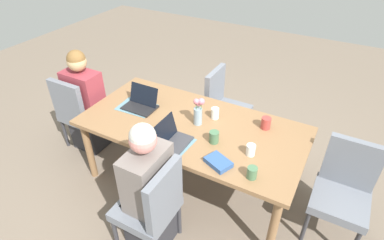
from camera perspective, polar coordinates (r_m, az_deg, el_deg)
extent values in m
plane|color=#756656|center=(3.36, 0.00, -10.92)|extent=(10.00, 10.00, 0.00)
cube|color=olive|center=(2.89, 0.00, -1.14)|extent=(2.07, 1.02, 0.04)
cylinder|color=olive|center=(3.35, -18.28, -5.29)|extent=(0.07, 0.07, 0.69)
cylinder|color=olive|center=(2.63, 14.64, -18.53)|extent=(0.07, 0.07, 0.69)
cylinder|color=olive|center=(3.84, -9.45, 1.88)|extent=(0.07, 0.07, 0.69)
cylinder|color=olive|center=(3.23, 19.02, -7.13)|extent=(0.07, 0.07, 0.69)
cube|color=slate|center=(3.80, -18.95, 1.10)|extent=(0.44, 0.44, 0.08)
cube|color=slate|center=(3.56, -21.85, 3.12)|extent=(0.42, 0.06, 0.45)
cylinder|color=#333338|center=(4.14, -18.41, 0.51)|extent=(0.04, 0.04, 0.37)
cylinder|color=#333338|center=(3.91, -14.46, -1.00)|extent=(0.04, 0.04, 0.37)
cylinder|color=#333338|center=(3.95, -22.17, -2.24)|extent=(0.04, 0.04, 0.37)
cylinder|color=#333338|center=(3.71, -18.26, -4.02)|extent=(0.04, 0.04, 0.37)
cube|color=#2D2D33|center=(3.86, -17.82, -1.41)|extent=(0.34, 0.36, 0.45)
cube|color=#93333D|center=(3.61, -19.14, 4.66)|extent=(0.40, 0.24, 0.50)
sphere|color=tan|center=(3.45, -20.32, 9.95)|extent=(0.20, 0.20, 0.20)
sphere|color=brown|center=(3.44, -20.42, 10.40)|extent=(0.19, 0.19, 0.19)
cube|color=slate|center=(2.61, -8.42, -15.73)|extent=(0.44, 0.44, 0.08)
cube|color=slate|center=(2.33, -5.09, -13.46)|extent=(0.06, 0.42, 0.45)
cylinder|color=#333338|center=(2.79, -13.78, -19.58)|extent=(0.04, 0.04, 0.37)
cylinder|color=#333338|center=(2.95, -8.91, -14.57)|extent=(0.04, 0.04, 0.37)
cylinder|color=#333338|center=(2.81, -2.34, -17.58)|extent=(0.04, 0.04, 0.37)
cube|color=#2D2D33|center=(2.78, -7.33, -17.33)|extent=(0.36, 0.34, 0.45)
cube|color=slate|center=(2.42, -8.17, -10.43)|extent=(0.24, 0.40, 0.50)
sphere|color=#D9887F|center=(2.18, -8.97, -3.58)|extent=(0.20, 0.20, 0.20)
sphere|color=beige|center=(2.16, -9.04, -2.95)|extent=(0.19, 0.19, 0.19)
cube|color=slate|center=(2.89, 25.38, -13.23)|extent=(0.44, 0.44, 0.08)
cube|color=slate|center=(2.86, 27.18, -7.01)|extent=(0.42, 0.06, 0.45)
cylinder|color=#333338|center=(2.92, 19.97, -17.75)|extent=(0.04, 0.04, 0.37)
cylinder|color=#333338|center=(3.21, 28.17, -14.51)|extent=(0.04, 0.04, 0.37)
cylinder|color=#333338|center=(3.18, 21.42, -12.70)|extent=(0.04, 0.04, 0.37)
cube|color=slate|center=(3.65, 6.73, 1.47)|extent=(0.44, 0.44, 0.08)
cube|color=slate|center=(3.57, 4.20, 5.83)|extent=(0.06, 0.42, 0.45)
cylinder|color=#333338|center=(3.87, 10.19, -0.70)|extent=(0.04, 0.04, 0.37)
cylinder|color=#333338|center=(3.58, 8.08, -3.82)|extent=(0.04, 0.04, 0.37)
cylinder|color=#333338|center=(3.98, 5.08, 0.83)|extent=(0.04, 0.04, 0.37)
cylinder|color=#333338|center=(3.70, 2.63, -2.08)|extent=(0.04, 0.04, 0.37)
cylinder|color=#8EA8B7|center=(2.84, 1.08, 0.71)|extent=(0.08, 0.08, 0.17)
sphere|color=#DB7584|center=(2.74, 1.71, 3.39)|extent=(0.06, 0.06, 0.06)
cylinder|color=#477A3D|center=(2.76, 1.69, 2.67)|extent=(0.01, 0.01, 0.08)
sphere|color=#DB7584|center=(2.77, 1.14, 3.18)|extent=(0.06, 0.06, 0.06)
cylinder|color=#477A3D|center=(2.79, 1.13, 2.67)|extent=(0.01, 0.01, 0.06)
sphere|color=#DB7584|center=(2.74, 0.80, 3.41)|extent=(0.05, 0.05, 0.05)
cylinder|color=#477A3D|center=(2.76, 0.79, 2.66)|extent=(0.01, 0.01, 0.09)
cube|color=slate|center=(3.17, -10.10, 2.33)|extent=(0.37, 0.28, 0.00)
cube|color=slate|center=(2.64, -3.54, -4.76)|extent=(0.28, 0.37, 0.00)
cube|color=#38383D|center=(2.64, -3.36, -4.38)|extent=(0.22, 0.32, 0.02)
cube|color=black|center=(2.61, -5.03, -2.02)|extent=(0.06, 0.31, 0.20)
cube|color=black|center=(3.14, -9.50, 2.29)|extent=(0.32, 0.22, 0.02)
cube|color=black|center=(3.14, -8.83, 4.56)|extent=(0.31, 0.07, 0.19)
cylinder|color=#AD3D38|center=(2.88, 13.35, -0.54)|extent=(0.09, 0.09, 0.11)
cylinder|color=white|center=(2.94, 4.22, 1.24)|extent=(0.07, 0.07, 0.11)
cylinder|color=white|center=(2.56, 10.68, -5.39)|extent=(0.07, 0.07, 0.10)
cylinder|color=#47704C|center=(2.37, 10.90, -9.43)|extent=(0.08, 0.08, 0.10)
cylinder|color=#47704C|center=(2.65, 4.04, -3.12)|extent=(0.08, 0.08, 0.11)
cube|color=#335693|center=(2.46, 4.82, -7.69)|extent=(0.24, 0.21, 0.04)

